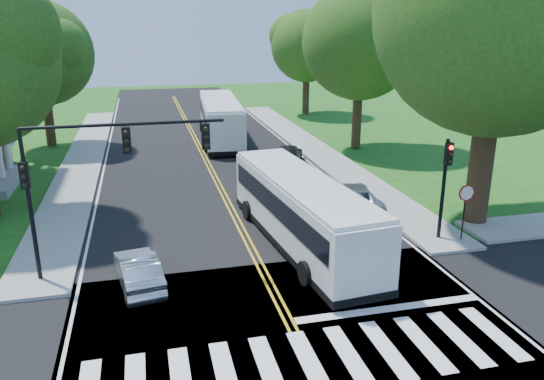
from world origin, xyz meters
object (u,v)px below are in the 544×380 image
object	(u,v)px
signal_nw	(95,164)
bus_lead	(301,210)
bus_follow	(220,119)
suv	(351,197)
signal_ne	(445,176)
hatchback	(138,270)
dark_sedan	(288,154)

from	to	relation	value
signal_nw	bus_lead	xyz separation A→B (m)	(8.02, 1.06, -2.80)
bus_follow	suv	xyz separation A→B (m)	(3.83, -18.52, -1.02)
signal_ne	hatchback	world-z (taller)	signal_ne
bus_lead	bus_follow	xyz separation A→B (m)	(-0.15, 22.00, 0.18)
bus_lead	hatchback	bearing A→B (deg)	12.51
signal_ne	dark_sedan	world-z (taller)	signal_ne
signal_ne	bus_follow	world-z (taller)	signal_ne
hatchback	suv	distance (m)	11.95
signal_ne	hatchback	distance (m)	13.10
signal_nw	bus_follow	size ratio (longest dim) A/B	0.55
suv	dark_sedan	size ratio (longest dim) A/B	1.20
bus_lead	bus_follow	size ratio (longest dim) A/B	0.90
bus_lead	suv	xyz separation A→B (m)	(3.68, 3.48, -0.84)
bus_follow	hatchback	size ratio (longest dim) A/B	3.38
signal_nw	bus_lead	size ratio (longest dim) A/B	0.61
bus_follow	dark_sedan	world-z (taller)	bus_follow
bus_follow	hatchback	distance (m)	25.16
bus_follow	dark_sedan	distance (m)	9.27
bus_follow	signal_nw	bearing A→B (deg)	75.45
signal_ne	suv	world-z (taller)	signal_ne
signal_ne	suv	size ratio (longest dim) A/B	0.84
signal_nw	hatchback	world-z (taller)	signal_nw
bus_follow	dark_sedan	xyz separation A→B (m)	(3.30, -8.59, -1.11)
bus_follow	suv	bearing A→B (deg)	105.99
signal_nw	suv	world-z (taller)	signal_nw
hatchback	signal_ne	bearing A→B (deg)	176.23
bus_lead	hatchback	world-z (taller)	bus_lead
bus_follow	signal_ne	bearing A→B (deg)	109.32
signal_ne	suv	distance (m)	5.57
signal_ne	suv	xyz separation A→B (m)	(-2.35, 4.53, -2.23)
bus_lead	hatchback	size ratio (longest dim) A/B	3.05
hatchback	suv	bearing A→B (deg)	-160.45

